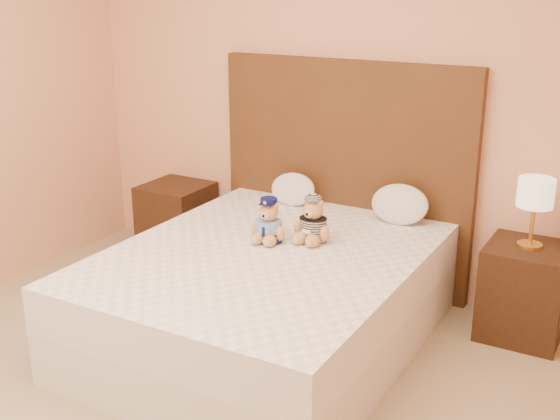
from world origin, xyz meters
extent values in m
cube|color=#E09F7A|center=(0.00, 2.25, 1.35)|extent=(4.00, 0.04, 2.70)
cube|color=white|center=(0.00, 1.20, 0.15)|extent=(1.60, 2.00, 0.30)
cube|color=white|center=(0.00, 1.20, 0.43)|extent=(1.60, 2.00, 0.25)
cube|color=#4E2D17|center=(0.00, 2.21, 0.75)|extent=(1.75, 0.08, 1.50)
cube|color=#321E10|center=(-1.25, 2.00, 0.28)|extent=(0.45, 0.45, 0.55)
cube|color=#321E10|center=(1.25, 2.00, 0.28)|extent=(0.45, 0.45, 0.55)
cylinder|color=gold|center=(1.25, 2.00, 0.56)|extent=(0.14, 0.14, 0.02)
cylinder|color=gold|center=(1.25, 2.00, 0.69)|extent=(0.02, 0.02, 0.26)
cylinder|color=beige|center=(1.25, 2.00, 0.87)|extent=(0.20, 0.20, 0.16)
ellipsoid|color=white|center=(-0.29, 2.03, 0.66)|extent=(0.32, 0.21, 0.23)
ellipsoid|color=white|center=(0.46, 2.03, 0.68)|extent=(0.36, 0.24, 0.26)
camera|label=1|loc=(1.85, -1.89, 1.99)|focal=45.00mm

